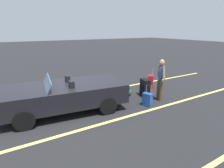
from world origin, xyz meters
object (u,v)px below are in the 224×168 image
object	(u,v)px
duffel_bag	(126,93)
suitcase_small_carryon	(147,99)
suitcase_medium_bright	(150,81)
convertible_car	(58,96)
traveler_person	(161,78)
suitcase_large_black	(145,88)

from	to	relation	value
duffel_bag	suitcase_small_carryon	bearing A→B (deg)	96.00
suitcase_medium_bright	suitcase_small_carryon	xyz separation A→B (m)	(1.59, 1.62, -0.06)
convertible_car	suitcase_medium_bright	distance (m)	4.59
duffel_bag	traveler_person	distance (m)	1.59
suitcase_medium_bright	duffel_bag	world-z (taller)	suitcase_medium_bright
suitcase_large_black	duffel_bag	bearing A→B (deg)	-13.45
suitcase_medium_bright	suitcase_large_black	bearing A→B (deg)	84.58
suitcase_small_carryon	suitcase_medium_bright	bearing A→B (deg)	-153.04
suitcase_small_carryon	traveler_person	size ratio (longest dim) A/B	0.49
suitcase_large_black	suitcase_small_carryon	distance (m)	1.02
suitcase_large_black	traveler_person	xyz separation A→B (m)	(-0.25, 0.62, 0.56)
suitcase_small_carryon	suitcase_large_black	bearing A→B (deg)	-142.99
suitcase_small_carryon	duffel_bag	size ratio (longest dim) A/B	1.21
convertible_car	suitcase_small_carryon	bearing A→B (deg)	165.40
convertible_car	suitcase_medium_bright	world-z (taller)	convertible_car
suitcase_medium_bright	duffel_bag	bearing A→B (deg)	59.81
suitcase_large_black	suitcase_medium_bright	xyz separation A→B (m)	(-1.01, -0.78, -0.06)
suitcase_large_black	suitcase_medium_bright	distance (m)	1.28
suitcase_small_carryon	duffel_bag	xyz separation A→B (m)	(0.13, -1.23, -0.10)
suitcase_large_black	duffel_bag	xyz separation A→B (m)	(0.70, -0.39, -0.21)
convertible_car	suitcase_large_black	xyz separation A→B (m)	(-3.54, 0.31, -0.22)
suitcase_large_black	suitcase_medium_bright	size ratio (longest dim) A/B	0.74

